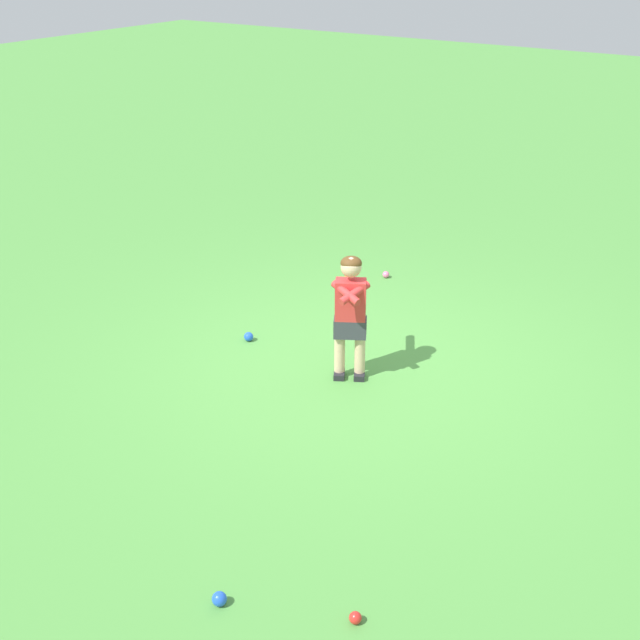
{
  "coord_description": "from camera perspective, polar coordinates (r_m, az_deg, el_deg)",
  "views": [
    {
      "loc": [
        -5.81,
        -3.53,
        3.55
      ],
      "look_at": [
        -0.24,
        0.2,
        0.45
      ],
      "focal_mm": 49.16,
      "sensor_mm": 36.0,
      "label": 1
    }
  ],
  "objects": [
    {
      "name": "ground_plane",
      "position": [
        7.68,
        2.25,
        -2.76
      ],
      "size": [
        40.0,
        40.0,
        0.0
      ],
      "primitive_type": "plane",
      "color": "#519942"
    },
    {
      "name": "play_ball_far_right",
      "position": [
        5.1,
        2.31,
        -18.8
      ],
      "size": [
        0.07,
        0.07,
        0.07
      ],
      "primitive_type": "sphere",
      "color": "red",
      "rests_on": "ground"
    },
    {
      "name": "child_batter",
      "position": [
        7.16,
        1.99,
        0.91
      ],
      "size": [
        0.56,
        0.42,
        1.08
      ],
      "color": "#232328",
      "rests_on": "ground"
    },
    {
      "name": "play_ball_near_batter",
      "position": [
        5.22,
        -6.57,
        -17.59
      ],
      "size": [
        0.09,
        0.09,
        0.09
      ],
      "primitive_type": "sphere",
      "color": "blue",
      "rests_on": "ground"
    },
    {
      "name": "play_ball_center_lawn",
      "position": [
        8.05,
        -4.67,
        -1.09
      ],
      "size": [
        0.09,
        0.09,
        0.09
      ],
      "primitive_type": "sphere",
      "color": "blue",
      "rests_on": "ground"
    },
    {
      "name": "play_ball_by_bucket",
      "position": [
        9.47,
        4.31,
        2.97
      ],
      "size": [
        0.07,
        0.07,
        0.07
      ],
      "primitive_type": "sphere",
      "color": "pink",
      "rests_on": "ground"
    }
  ]
}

